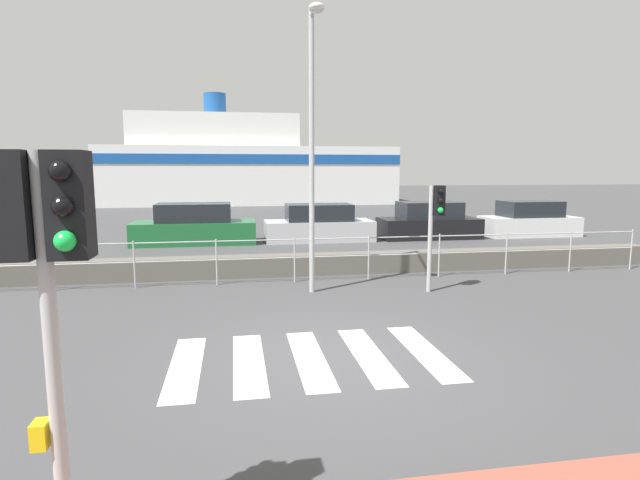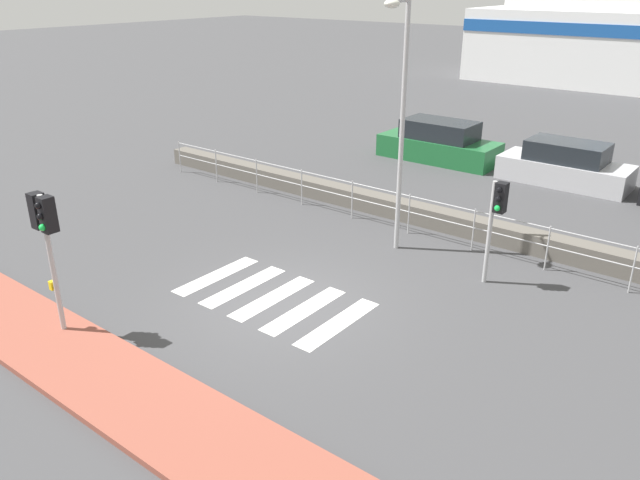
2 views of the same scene
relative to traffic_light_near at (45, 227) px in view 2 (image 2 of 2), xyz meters
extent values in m
plane|color=#424244|center=(2.64, 3.67, -2.28)|extent=(160.00, 160.00, 0.00)
cube|color=#934C3D|center=(2.64, -0.43, -2.22)|extent=(24.00, 1.80, 0.12)
cube|color=silver|center=(0.45, 3.67, -2.27)|extent=(0.45, 2.40, 0.01)
cube|color=silver|center=(1.35, 3.67, -2.27)|extent=(0.45, 2.40, 0.01)
cube|color=silver|center=(2.25, 3.67, -2.27)|extent=(0.45, 2.40, 0.01)
cube|color=silver|center=(3.15, 3.67, -2.27)|extent=(0.45, 2.40, 0.01)
cube|color=silver|center=(4.05, 3.67, -2.27)|extent=(0.45, 2.40, 0.01)
cube|color=#605B54|center=(2.64, 9.68, -2.00)|extent=(21.21, 0.55, 0.55)
cylinder|color=#B2B2B5|center=(2.64, 8.81, -1.19)|extent=(19.09, 0.03, 0.03)
cylinder|color=#B2B2B5|center=(2.64, 8.81, -1.65)|extent=(19.09, 0.03, 0.03)
cylinder|color=#B2B2B5|center=(-6.90, 8.81, -1.71)|extent=(0.04, 0.04, 1.14)
cylinder|color=#B2B2B5|center=(-4.99, 8.81, -1.71)|extent=(0.04, 0.04, 1.14)
cylinder|color=#B2B2B5|center=(-3.08, 8.81, -1.71)|extent=(0.04, 0.04, 1.14)
cylinder|color=#B2B2B5|center=(-1.17, 8.81, -1.71)|extent=(0.04, 0.04, 1.14)
cylinder|color=#B2B2B5|center=(0.74, 8.81, -1.71)|extent=(0.04, 0.04, 1.14)
cylinder|color=#B2B2B5|center=(2.64, 8.81, -1.71)|extent=(0.04, 0.04, 1.14)
cylinder|color=#B2B2B5|center=(4.55, 8.81, -1.71)|extent=(0.04, 0.04, 1.14)
cylinder|color=#B2B2B5|center=(6.46, 8.81, -1.71)|extent=(0.04, 0.04, 1.14)
cylinder|color=#B2B2B5|center=(8.37, 8.81, -1.71)|extent=(0.04, 0.04, 1.14)
cylinder|color=#B2B2B5|center=(0.00, 0.00, -0.82)|extent=(0.10, 0.10, 2.91)
cube|color=black|center=(-0.17, 0.00, 0.29)|extent=(0.24, 0.24, 0.68)
sphere|color=black|center=(-0.17, 0.14, 0.51)|extent=(0.13, 0.13, 0.13)
sphere|color=black|center=(-0.17, 0.14, 0.29)|extent=(0.13, 0.13, 0.13)
sphere|color=#19D84C|center=(-0.17, 0.14, 0.08)|extent=(0.13, 0.13, 0.13)
cube|color=black|center=(0.17, 0.00, 0.29)|extent=(0.24, 0.24, 0.68)
sphere|color=black|center=(0.17, -0.14, 0.51)|extent=(0.13, 0.13, 0.13)
sphere|color=black|center=(0.17, -0.14, 0.29)|extent=(0.13, 0.13, 0.13)
sphere|color=#19D84C|center=(0.17, -0.14, 0.08)|extent=(0.13, 0.13, 0.13)
cube|color=yellow|center=(-0.11, 0.00, -1.23)|extent=(0.10, 0.14, 0.18)
cylinder|color=#B2B2B5|center=(5.58, 7.31, -1.05)|extent=(0.10, 0.10, 2.45)
cube|color=black|center=(5.75, 7.31, -0.17)|extent=(0.24, 0.24, 0.68)
sphere|color=black|center=(5.75, 7.17, 0.04)|extent=(0.13, 0.13, 0.13)
sphere|color=black|center=(5.75, 7.17, -0.17)|extent=(0.13, 0.13, 0.13)
sphere|color=#19D84C|center=(5.75, 7.17, -0.38)|extent=(0.13, 0.13, 0.13)
cylinder|color=#B2B2B5|center=(2.92, 7.75, 0.83)|extent=(0.12, 0.12, 6.21)
cylinder|color=#B2B2B5|center=(2.92, 7.40, 3.79)|extent=(0.07, 0.70, 0.07)
ellipsoid|color=silver|center=(2.92, 7.05, 3.74)|extent=(0.32, 0.42, 0.19)
cube|color=#1E6633|center=(-0.32, 16.04, -1.85)|extent=(4.57, 1.78, 0.85)
cube|color=#1E2328|center=(-0.32, 16.04, -1.08)|extent=(2.74, 1.56, 0.69)
cube|color=#BCBCC1|center=(4.49, 16.04, -1.87)|extent=(4.26, 1.73, 0.80)
cube|color=#1E2328|center=(4.49, 16.04, -1.15)|extent=(2.56, 1.52, 0.66)
camera|label=1|loc=(1.19, -3.36, 0.51)|focal=28.00mm
camera|label=2|loc=(10.61, -5.28, 4.26)|focal=35.00mm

